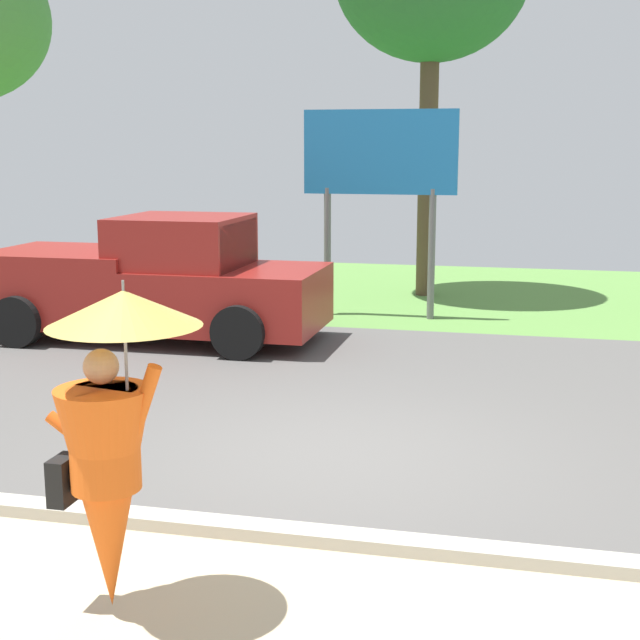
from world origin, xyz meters
name	(u,v)px	position (x,y,z in m)	size (l,w,h in m)	color
ground_plane	(384,381)	(0.00, 2.95, -0.05)	(40.00, 22.00, 0.20)	#565451
monk_pedestrian	(110,447)	(-0.74, -3.23, 1.08)	(1.05, 0.95, 2.13)	#E55B19
pickup_truck	(154,282)	(-3.80, 4.51, 0.87)	(5.20, 2.28, 1.88)	maroon
roadside_billboard	(380,167)	(-0.78, 7.07, 2.55)	(2.60, 0.12, 3.50)	slate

